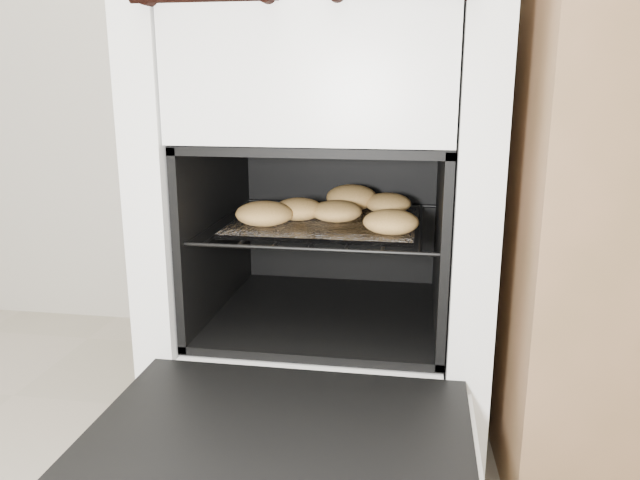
# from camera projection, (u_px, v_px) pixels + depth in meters

# --- Properties ---
(stove) EXTENTS (0.64, 0.71, 0.98)m
(stove) POSITION_uv_depth(u_px,v_px,m) (332.00, 199.00, 1.35)
(stove) COLOR white
(stove) RESTS_ON ground
(oven_door) EXTENTS (0.58, 0.45, 0.04)m
(oven_door) POSITION_uv_depth(u_px,v_px,m) (277.00, 448.00, 0.90)
(oven_door) COLOR black
(oven_door) RESTS_ON stove
(oven_rack) EXTENTS (0.47, 0.45, 0.01)m
(oven_rack) POSITION_uv_depth(u_px,v_px,m) (327.00, 223.00, 1.29)
(oven_rack) COLOR black
(oven_rack) RESTS_ON stove
(foil_sheet) EXTENTS (0.36, 0.32, 0.01)m
(foil_sheet) POSITION_uv_depth(u_px,v_px,m) (325.00, 222.00, 1.27)
(foil_sheet) COLOR white
(foil_sheet) RESTS_ON oven_rack
(baked_rolls) EXTENTS (0.39, 0.35, 0.06)m
(baked_rolls) POSITION_uv_depth(u_px,v_px,m) (326.00, 209.00, 1.26)
(baked_rolls) COLOR tan
(baked_rolls) RESTS_ON foil_sheet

